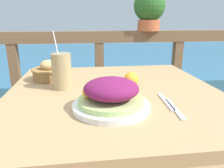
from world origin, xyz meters
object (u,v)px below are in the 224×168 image
drink_glass (62,71)px  salad_plate (111,96)px  potted_plant (149,9)px  bread_basket (49,72)px

drink_glass → salad_plate: bearing=-54.1°
potted_plant → drink_glass: bearing=-127.5°
drink_glass → potted_plant: bearing=52.5°
salad_plate → drink_glass: 0.32m
bread_basket → potted_plant: (0.72, 0.68, 0.33)m
bread_basket → potted_plant: bearing=43.2°
salad_plate → potted_plant: size_ratio=0.85×
salad_plate → drink_glass: size_ratio=1.07×
drink_glass → bread_basket: drink_glass is taller
bread_basket → drink_glass: bearing=-63.5°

